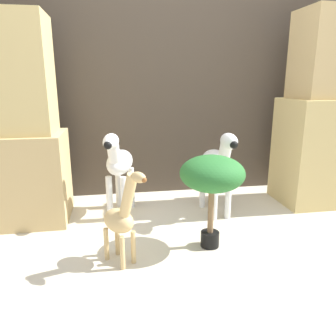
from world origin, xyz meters
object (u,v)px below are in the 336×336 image
object	(u,v)px
zebra_left	(119,164)
giraffe_figurine	(121,217)
zebra_right	(218,164)
potted_palm_front	(212,176)

from	to	relation	value
zebra_left	giraffe_figurine	size ratio (longest dim) A/B	1.17
zebra_right	giraffe_figurine	xyz separation A→B (m)	(-0.79, -0.63, -0.13)
zebra_right	potted_palm_front	xyz separation A→B (m)	(-0.21, -0.52, 0.06)
zebra_right	giraffe_figurine	size ratio (longest dim) A/B	1.17
zebra_right	potted_palm_front	size ratio (longest dim) A/B	1.14
zebra_left	potted_palm_front	xyz separation A→B (m)	(0.58, -0.64, 0.06)
zebra_right	giraffe_figurine	distance (m)	1.02
zebra_right	potted_palm_front	bearing A→B (deg)	-111.99
giraffe_figurine	potted_palm_front	distance (m)	0.62
potted_palm_front	zebra_right	bearing A→B (deg)	68.01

